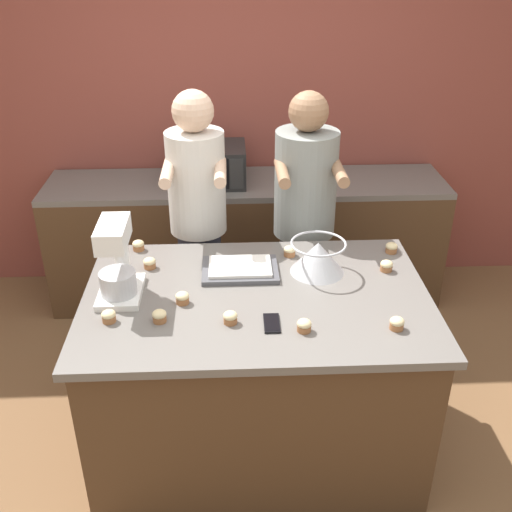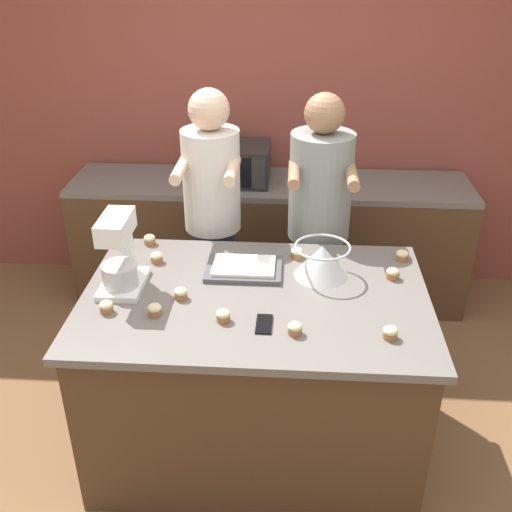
% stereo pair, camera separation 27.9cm
% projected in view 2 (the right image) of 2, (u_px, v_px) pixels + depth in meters
% --- Properties ---
extents(ground_plane, '(16.00, 16.00, 0.00)m').
position_uv_depth(ground_plane, '(255.00, 439.00, 3.28)').
color(ground_plane, brown).
extents(back_wall, '(10.00, 0.06, 2.70)m').
position_uv_depth(back_wall, '(273.00, 106.00, 4.28)').
color(back_wall, brown).
rests_on(back_wall, ground_plane).
extents(island_counter, '(1.65, 1.09, 0.94)m').
position_uv_depth(island_counter, '(255.00, 372.00, 3.06)').
color(island_counter, '#4C331E').
rests_on(island_counter, ground_plane).
extents(back_counter, '(2.80, 0.60, 0.91)m').
position_uv_depth(back_counter, '(269.00, 240.00, 4.40)').
color(back_counter, '#4C331E').
rests_on(back_counter, ground_plane).
extents(person_left, '(0.34, 0.50, 1.72)m').
position_uv_depth(person_left, '(213.00, 226.00, 3.55)').
color(person_left, '#33384C').
rests_on(person_left, ground_plane).
extents(person_right, '(0.37, 0.52, 1.71)m').
position_uv_depth(person_right, '(318.00, 232.00, 3.52)').
color(person_right, '#232328').
rests_on(person_right, ground_plane).
extents(stand_mixer, '(0.20, 0.30, 0.38)m').
position_uv_depth(stand_mixer, '(120.00, 257.00, 2.82)').
color(stand_mixer, white).
rests_on(stand_mixer, island_counter).
extents(mixing_bowl, '(0.28, 0.28, 0.17)m').
position_uv_depth(mixing_bowl, '(322.00, 260.00, 2.96)').
color(mixing_bowl, '#BCBCC1').
rests_on(mixing_bowl, island_counter).
extents(baking_tray, '(0.38, 0.27, 0.04)m').
position_uv_depth(baking_tray, '(244.00, 268.00, 3.02)').
color(baking_tray, '#4C4C51').
rests_on(baking_tray, island_counter).
extents(microwave_oven, '(0.46, 0.39, 0.26)m').
position_uv_depth(microwave_oven, '(236.00, 163.00, 4.13)').
color(microwave_oven, black).
rests_on(microwave_oven, back_counter).
extents(cell_phone, '(0.07, 0.14, 0.01)m').
position_uv_depth(cell_phone, '(264.00, 324.00, 2.61)').
color(cell_phone, black).
rests_on(cell_phone, island_counter).
extents(cupcake_0, '(0.06, 0.06, 0.06)m').
position_uv_depth(cupcake_0, '(181.00, 293.00, 2.79)').
color(cupcake_0, '#9E6038').
rests_on(cupcake_0, island_counter).
extents(cupcake_1, '(0.06, 0.06, 0.06)m').
position_uv_depth(cupcake_1, '(402.00, 255.00, 3.12)').
color(cupcake_1, '#9E6038').
rests_on(cupcake_1, island_counter).
extents(cupcake_2, '(0.06, 0.06, 0.06)m').
position_uv_depth(cupcake_2, '(155.00, 310.00, 2.67)').
color(cupcake_2, '#9E6038').
rests_on(cupcake_2, island_counter).
extents(cupcake_3, '(0.06, 0.06, 0.06)m').
position_uv_depth(cupcake_3, '(297.00, 253.00, 3.14)').
color(cupcake_3, '#9E6038').
rests_on(cupcake_3, island_counter).
extents(cupcake_4, '(0.06, 0.06, 0.06)m').
position_uv_depth(cupcake_4, '(106.00, 307.00, 2.69)').
color(cupcake_4, '#9E6038').
rests_on(cupcake_4, island_counter).
extents(cupcake_5, '(0.06, 0.06, 0.06)m').
position_uv_depth(cupcake_5, '(157.00, 257.00, 3.10)').
color(cupcake_5, '#9E6038').
rests_on(cupcake_5, island_counter).
extents(cupcake_6, '(0.06, 0.06, 0.06)m').
position_uv_depth(cupcake_6, '(390.00, 332.00, 2.52)').
color(cupcake_6, '#9E6038').
rests_on(cupcake_6, island_counter).
extents(cupcake_7, '(0.06, 0.06, 0.06)m').
position_uv_depth(cupcake_7, '(393.00, 273.00, 2.96)').
color(cupcake_7, '#9E6038').
rests_on(cupcake_7, island_counter).
extents(cupcake_8, '(0.06, 0.06, 0.06)m').
position_uv_depth(cupcake_8, '(295.00, 328.00, 2.55)').
color(cupcake_8, '#9E6038').
rests_on(cupcake_8, island_counter).
extents(cupcake_9, '(0.06, 0.06, 0.06)m').
position_uv_depth(cupcake_9, '(223.00, 316.00, 2.63)').
color(cupcake_9, '#9E6038').
rests_on(cupcake_9, island_counter).
extents(cupcake_10, '(0.06, 0.06, 0.06)m').
position_uv_depth(cupcake_10, '(150.00, 239.00, 3.28)').
color(cupcake_10, '#9E6038').
rests_on(cupcake_10, island_counter).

